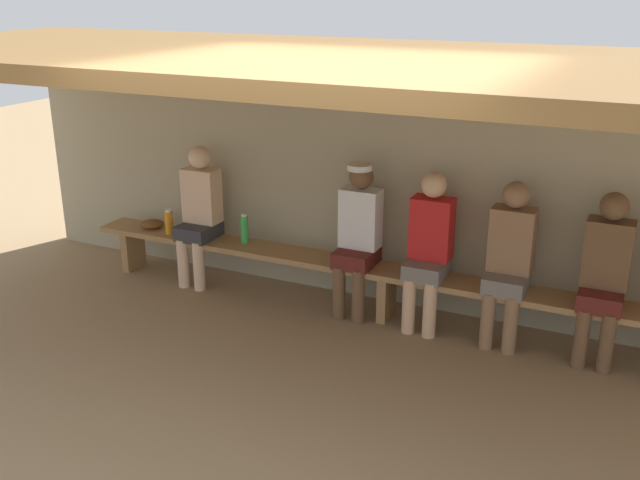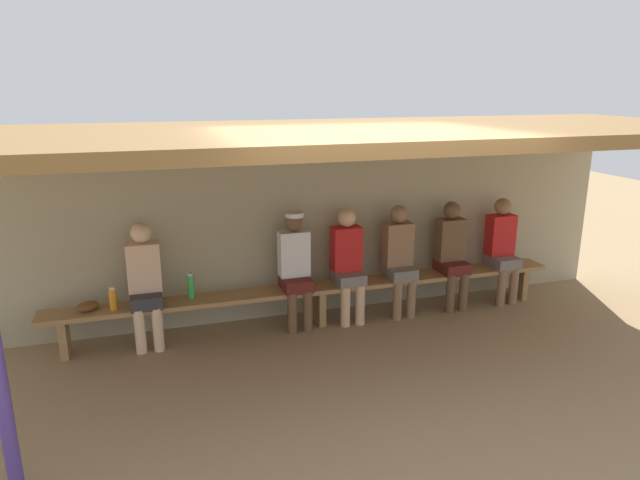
# 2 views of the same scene
# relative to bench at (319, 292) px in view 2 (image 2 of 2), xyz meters

# --- Properties ---
(ground_plane) EXTENTS (24.00, 24.00, 0.00)m
(ground_plane) POSITION_rel_bench_xyz_m (0.00, -1.55, -0.39)
(ground_plane) COLOR #937754
(back_wall) EXTENTS (8.00, 0.20, 2.20)m
(back_wall) POSITION_rel_bench_xyz_m (0.00, 0.45, 0.71)
(back_wall) COLOR tan
(back_wall) RESTS_ON ground
(dugout_roof) EXTENTS (8.00, 2.80, 0.12)m
(dugout_roof) POSITION_rel_bench_xyz_m (0.00, -0.85, 1.87)
(dugout_roof) COLOR brown
(dugout_roof) RESTS_ON back_wall
(bench) EXTENTS (6.00, 0.36, 0.46)m
(bench) POSITION_rel_bench_xyz_m (0.00, 0.00, 0.00)
(bench) COLOR #9E7547
(bench) RESTS_ON ground
(player_with_sunglasses) EXTENTS (0.34, 0.42, 1.34)m
(player_with_sunglasses) POSITION_rel_bench_xyz_m (1.01, 0.00, 0.34)
(player_with_sunglasses) COLOR slate
(player_with_sunglasses) RESTS_ON ground
(player_in_white) EXTENTS (0.34, 0.42, 1.34)m
(player_in_white) POSITION_rel_bench_xyz_m (-0.28, 0.00, 0.36)
(player_in_white) COLOR #591E19
(player_in_white) RESTS_ON ground
(player_middle) EXTENTS (0.34, 0.42, 1.34)m
(player_middle) POSITION_rel_bench_xyz_m (1.72, 0.00, 0.34)
(player_middle) COLOR #591E19
(player_middle) RESTS_ON ground
(player_in_red) EXTENTS (0.34, 0.42, 1.34)m
(player_in_red) POSITION_rel_bench_xyz_m (0.35, 0.00, 0.34)
(player_in_red) COLOR slate
(player_in_red) RESTS_ON ground
(player_in_blue) EXTENTS (0.34, 0.42, 1.34)m
(player_in_blue) POSITION_rel_bench_xyz_m (-1.91, 0.00, 0.34)
(player_in_blue) COLOR #333338
(player_in_blue) RESTS_ON ground
(player_near_post) EXTENTS (0.34, 0.42, 1.34)m
(player_near_post) POSITION_rel_bench_xyz_m (2.44, 0.00, 0.34)
(player_near_post) COLOR slate
(player_near_post) RESTS_ON ground
(water_bottle_clear) EXTENTS (0.08, 0.08, 0.25)m
(water_bottle_clear) POSITION_rel_bench_xyz_m (-2.24, -0.04, 0.19)
(water_bottle_clear) COLOR orange
(water_bottle_clear) RESTS_ON bench
(water_bottle_green) EXTENTS (0.07, 0.07, 0.28)m
(water_bottle_green) POSITION_rel_bench_xyz_m (-1.44, 0.05, 0.21)
(water_bottle_green) COLOR green
(water_bottle_green) RESTS_ON bench
(baseball_glove_worn) EXTENTS (0.29, 0.28, 0.09)m
(baseball_glove_worn) POSITION_rel_bench_xyz_m (-2.50, 0.01, 0.12)
(baseball_glove_worn) COLOR brown
(baseball_glove_worn) RESTS_ON bench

